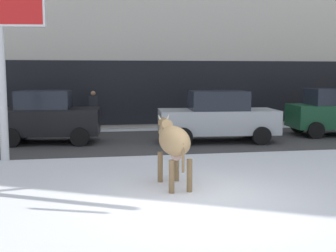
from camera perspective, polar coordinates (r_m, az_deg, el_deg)
ground_plane at (r=8.93m, az=4.82°, el=-9.38°), size 120.00×120.00×0.00m
road_strip at (r=16.22m, az=-2.01°, el=-1.93°), size 60.00×5.60×0.01m
cow_tan at (r=9.71m, az=0.70°, el=-2.02°), size 0.72×1.92×1.54m
car_black_hatchback at (r=16.23m, az=-15.15°, el=1.13°), size 3.62×2.14×1.86m
car_silver_sedan at (r=16.06m, az=6.40°, el=1.20°), size 4.33×2.24×1.84m
car_darkgreen_hatchback at (r=18.81m, az=20.56°, el=1.69°), size 3.62×2.14×1.86m
pedestrian_near_billboard at (r=19.66m, az=8.58°, el=2.13°), size 0.36×0.24×1.73m
pedestrian_by_cars at (r=18.65m, az=-9.56°, el=1.85°), size 0.36×0.24×1.73m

